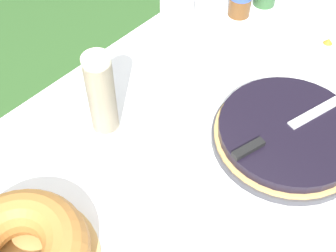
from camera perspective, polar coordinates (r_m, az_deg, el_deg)
name	(u,v)px	position (r m, az deg, el deg)	size (l,w,h in m)	color
garden_table	(189,195)	(1.22, 2.61, -8.44)	(1.87, 1.05, 0.69)	brown
tablecloth	(190,186)	(1.18, 2.69, -7.31)	(1.88, 1.06, 0.10)	white
berry_tart	(288,134)	(1.26, 14.44, -0.98)	(0.40, 0.40, 0.06)	#38383D
serving_knife	(282,130)	(1.22, 13.76, -0.52)	(0.37, 0.12, 0.01)	silver
cup_stack	(101,95)	(1.19, -8.12, 3.73)	(0.07, 0.07, 0.25)	beige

